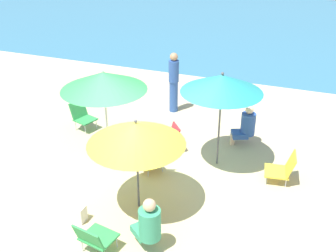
% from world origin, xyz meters
% --- Properties ---
extents(ground_plane, '(40.00, 40.00, 0.00)m').
position_xyz_m(ground_plane, '(0.00, 0.00, 0.00)').
color(ground_plane, '#CCB789').
extents(sea_water, '(40.00, 16.00, 0.01)m').
position_xyz_m(sea_water, '(0.00, 14.43, 0.00)').
color(sea_water, teal).
rests_on(sea_water, ground_plane).
extents(umbrella_yellow, '(1.72, 1.72, 1.80)m').
position_xyz_m(umbrella_yellow, '(0.26, -0.53, 1.54)').
color(umbrella_yellow, '#4C4C51').
rests_on(umbrella_yellow, ground_plane).
extents(umbrella_green, '(1.86, 1.86, 1.97)m').
position_xyz_m(umbrella_green, '(-1.21, 1.05, 1.72)').
color(umbrella_green, silver).
rests_on(umbrella_green, ground_plane).
extents(umbrella_teal, '(1.67, 1.67, 2.10)m').
position_xyz_m(umbrella_teal, '(1.25, 1.41, 1.86)').
color(umbrella_teal, '#4C4C51').
rests_on(umbrella_teal, ground_plane).
extents(beach_chair_a, '(0.75, 0.71, 0.59)m').
position_xyz_m(beach_chair_a, '(0.08, 0.60, 0.28)').
color(beach_chair_a, gold).
rests_on(beach_chair_a, ground_plane).
extents(beach_chair_b, '(0.71, 0.69, 0.64)m').
position_xyz_m(beach_chair_b, '(0.08, 1.52, 0.33)').
color(beach_chair_b, red).
rests_on(beach_chair_b, ground_plane).
extents(beach_chair_c, '(0.61, 0.62, 0.62)m').
position_xyz_m(beach_chair_c, '(0.11, -1.88, 0.33)').
color(beach_chair_c, '#33934C').
rests_on(beach_chair_c, ground_plane).
extents(beach_chair_d, '(0.66, 0.61, 0.70)m').
position_xyz_m(beach_chair_d, '(-2.35, 1.83, 0.37)').
color(beach_chair_d, '#33934C').
rests_on(beach_chair_d, ground_plane).
extents(beach_chair_e, '(0.64, 0.59, 0.63)m').
position_xyz_m(beach_chair_e, '(2.65, 1.24, 0.30)').
color(beach_chair_e, gold).
rests_on(beach_chair_e, ground_plane).
extents(person_a, '(0.57, 0.54, 1.00)m').
position_xyz_m(person_a, '(0.86, -1.47, 0.51)').
color(person_a, '#389970').
rests_on(person_a, ground_plane).
extents(person_b, '(0.57, 0.47, 0.98)m').
position_xyz_m(person_b, '(1.64, 2.49, 0.49)').
color(person_b, '#2D519E').
rests_on(person_b, ground_plane).
extents(person_c, '(0.27, 0.27, 1.65)m').
position_xyz_m(person_c, '(-0.56, 3.61, 0.85)').
color(person_c, '#2D519E').
rests_on(person_c, ground_plane).
extents(beach_bag, '(0.32, 0.20, 0.30)m').
position_xyz_m(beach_bag, '(-0.60, -1.28, 0.15)').
color(beach_bag, silver).
rests_on(beach_bag, ground_plane).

